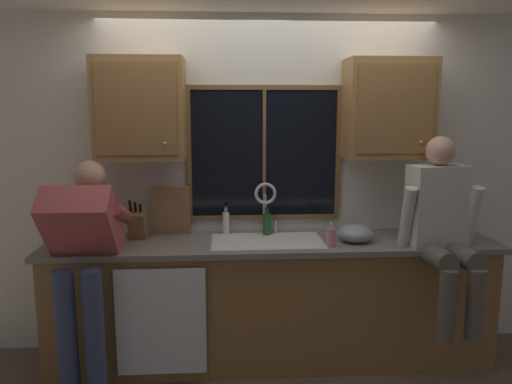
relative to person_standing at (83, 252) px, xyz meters
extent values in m
cube|color=silver|center=(1.25, 0.65, 0.33)|extent=(5.58, 0.12, 2.55)
cube|color=black|center=(1.22, 0.58, 0.58)|extent=(1.10, 0.02, 0.95)
cube|color=brown|center=(1.22, 0.57, 1.07)|extent=(1.17, 0.02, 0.04)
cube|color=brown|center=(1.22, 0.57, 0.09)|extent=(1.17, 0.02, 0.04)
cube|color=brown|center=(0.66, 0.57, 0.58)|extent=(0.03, 0.02, 0.95)
cube|color=brown|center=(1.79, 0.57, 0.58)|extent=(0.03, 0.02, 0.95)
cube|color=brown|center=(1.22, 0.57, 0.58)|extent=(0.02, 0.02, 0.95)
cube|color=olive|center=(1.25, 0.30, -0.51)|extent=(3.18, 0.58, 0.88)
cube|color=slate|center=(1.25, 0.28, -0.05)|extent=(3.24, 0.62, 0.04)
cube|color=white|center=(0.49, -0.02, -0.49)|extent=(0.60, 0.02, 0.74)
cube|color=#9E703D|center=(0.33, 0.43, 0.91)|extent=(0.63, 0.33, 0.72)
cube|color=olive|center=(0.33, 0.26, 0.91)|extent=(0.55, 0.01, 0.62)
sphere|color=#B2B2B7|center=(0.52, 0.25, 0.68)|extent=(0.02, 0.02, 0.02)
cube|color=#9E703D|center=(2.12, 0.43, 0.91)|extent=(0.63, 0.33, 0.72)
cube|color=olive|center=(2.12, 0.26, 0.91)|extent=(0.55, 0.01, 0.62)
sphere|color=#B2B2B7|center=(2.30, 0.25, 0.68)|extent=(0.02, 0.02, 0.02)
cube|color=silver|center=(1.22, 0.29, -0.04)|extent=(0.80, 0.46, 0.02)
cube|color=beige|center=(1.02, 0.29, -0.14)|extent=(0.36, 0.42, 0.20)
cube|color=beige|center=(1.42, 0.29, -0.14)|extent=(0.36, 0.42, 0.20)
cube|color=silver|center=(1.22, 0.29, -0.14)|extent=(0.04, 0.42, 0.20)
cylinder|color=silver|center=(1.22, 0.51, 0.12)|extent=(0.03, 0.03, 0.30)
torus|color=silver|center=(1.22, 0.45, 0.29)|extent=(0.16, 0.02, 0.16)
cylinder|color=silver|center=(1.30, 0.51, 0.02)|extent=(0.03, 0.03, 0.09)
cylinder|color=#384260|center=(-0.08, -0.17, -0.51)|extent=(0.13, 0.13, 0.88)
cylinder|color=#384260|center=(0.09, -0.17, -0.51)|extent=(0.13, 0.13, 0.88)
cube|color=#B24C4C|center=(0.00, 0.02, 0.16)|extent=(0.44, 0.54, 0.59)
sphere|color=tan|center=(0.00, 0.26, 0.47)|extent=(0.21, 0.21, 0.21)
cylinder|color=#B24C4C|center=(-0.22, 0.20, 0.21)|extent=(0.09, 0.52, 0.26)
cylinder|color=#B24C4C|center=(0.22, 0.20, 0.21)|extent=(0.09, 0.52, 0.26)
cylinder|color=#595147|center=(2.30, -0.10, -0.05)|extent=(0.14, 0.43, 0.16)
cylinder|color=#595147|center=(2.48, -0.10, -0.05)|extent=(0.14, 0.43, 0.16)
cylinder|color=#595147|center=(2.30, -0.32, -0.30)|extent=(0.11, 0.11, 0.46)
cylinder|color=#595147|center=(2.48, -0.32, -0.30)|extent=(0.11, 0.11, 0.46)
cube|color=beige|center=(2.39, 0.12, 0.25)|extent=(0.43, 0.26, 0.56)
sphere|color=tan|center=(2.39, 0.12, 0.63)|extent=(0.20, 0.20, 0.20)
cylinder|color=beige|center=(2.16, 0.07, 0.17)|extent=(0.08, 0.20, 0.47)
cylinder|color=beige|center=(2.62, 0.07, 0.17)|extent=(0.08, 0.20, 0.47)
cube|color=brown|center=(0.28, 0.40, 0.08)|extent=(0.12, 0.18, 0.25)
cylinder|color=black|center=(0.25, 0.34, 0.23)|extent=(0.02, 0.05, 0.09)
cylinder|color=black|center=(0.28, 0.35, 0.22)|extent=(0.02, 0.04, 0.08)
cylinder|color=black|center=(0.32, 0.35, 0.22)|extent=(0.02, 0.04, 0.06)
cube|color=#997047|center=(0.51, 0.50, 0.16)|extent=(0.29, 0.10, 0.38)
ellipsoid|color=#8C99A8|center=(1.86, 0.24, 0.03)|extent=(0.26, 0.26, 0.13)
cylinder|color=pink|center=(1.65, 0.12, 0.04)|extent=(0.06, 0.06, 0.13)
cylinder|color=silver|center=(1.65, 0.12, 0.12)|extent=(0.02, 0.02, 0.04)
cylinder|color=silver|center=(1.65, 0.11, 0.14)|extent=(0.01, 0.04, 0.01)
cylinder|color=#1E592D|center=(1.24, 0.47, 0.05)|extent=(0.07, 0.07, 0.16)
cylinder|color=#184724|center=(1.24, 0.47, 0.15)|extent=(0.03, 0.03, 0.04)
cylinder|color=black|center=(1.24, 0.47, 0.18)|extent=(0.03, 0.03, 0.01)
cylinder|color=silver|center=(0.93, 0.51, 0.06)|extent=(0.05, 0.05, 0.17)
cylinder|color=#B3AFA7|center=(0.93, 0.51, 0.16)|extent=(0.02, 0.02, 0.04)
cylinder|color=black|center=(0.93, 0.51, 0.19)|extent=(0.03, 0.03, 0.01)
camera|label=1|loc=(0.92, -3.19, 0.93)|focal=35.07mm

